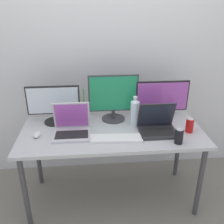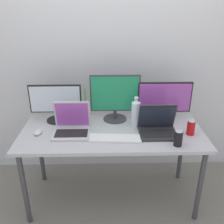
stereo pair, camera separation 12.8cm
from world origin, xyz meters
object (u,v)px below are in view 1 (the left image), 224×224
monitor_center (113,97)px  bamboo_vase (85,115)px  monitor_left (53,103)px  laptop_secondary (157,125)px  work_desk (112,138)px  water_bottle (135,112)px  laptop_silver (72,127)px  mouse_by_keyboard (37,135)px  soda_can_by_laptop (179,136)px  keyboard_main (116,138)px  soda_can_near_keyboard (190,125)px  monitor_right (162,98)px

monitor_center → bamboo_vase: monitor_center is taller
monitor_left → laptop_secondary: size_ratio=1.50×
work_desk → water_bottle: (0.21, 0.09, 0.20)m
work_desk → water_bottle: water_bottle is taller
monitor_left → laptop_silver: 0.32m
laptop_secondary → mouse_by_keyboard: laptop_secondary is taller
soda_can_by_laptop → bamboo_vase: size_ratio=0.39×
laptop_silver → water_bottle: 0.57m
keyboard_main → work_desk: bearing=101.6°
monitor_left → soda_can_by_laptop: size_ratio=3.76×
soda_can_near_keyboard → water_bottle: bearing=160.0°
monitor_center → work_desk: bearing=-98.2°
laptop_secondary → keyboard_main: size_ratio=0.75×
monitor_right → soda_can_by_laptop: size_ratio=3.95×
monitor_left → monitor_right: bearing=0.4°
keyboard_main → water_bottle: water_bottle is taller
soda_can_by_laptop → monitor_left: bearing=155.4°
mouse_by_keyboard → soda_can_near_keyboard: bearing=1.7°
soda_can_by_laptop → bamboo_vase: bearing=149.0°
mouse_by_keyboard → bamboo_vase: size_ratio=0.33×
laptop_secondary → bamboo_vase: size_ratio=0.98×
monitor_left → water_bottle: monitor_left is taller
laptop_silver → laptop_secondary: laptop_silver is taller
laptop_silver → water_bottle: size_ratio=1.11×
monitor_right → mouse_by_keyboard: bearing=-166.9°
mouse_by_keyboard → water_bottle: (0.84, 0.13, 0.11)m
monitor_center → monitor_right: bearing=-0.9°
work_desk → monitor_left: (-0.51, 0.22, 0.26)m
monitor_left → monitor_right: size_ratio=0.95×
laptop_secondary → keyboard_main: bearing=-163.7°
work_desk → monitor_right: size_ratio=3.18×
monitor_left → water_bottle: size_ratio=1.70×
water_bottle → soda_can_near_keyboard: water_bottle is taller
work_desk → mouse_by_keyboard: (-0.63, -0.04, 0.09)m
monitor_right → laptop_silver: size_ratio=1.62×
keyboard_main → soda_can_near_keyboard: bearing=10.1°
mouse_by_keyboard → bamboo_vase: bamboo_vase is taller
laptop_secondary → mouse_by_keyboard: (-1.02, 0.00, -0.04)m
mouse_by_keyboard → soda_can_by_laptop: soda_can_by_laptop is taller
soda_can_by_laptop → laptop_silver: bearing=164.7°
keyboard_main → mouse_by_keyboard: (-0.65, 0.11, 0.01)m
monitor_center → soda_can_by_laptop: 0.69m
monitor_center → soda_can_by_laptop: (0.47, -0.48, -0.16)m
laptop_silver → mouse_by_keyboard: laptop_silver is taller
soda_can_by_laptop → monitor_center: bearing=134.7°
keyboard_main → laptop_silver: bearing=163.5°
monitor_center → soda_can_by_laptop: size_ratio=3.62×
work_desk → mouse_by_keyboard: size_ratio=15.00×
laptop_silver → keyboard_main: bearing=-20.0°
monitor_right → mouse_by_keyboard: (-1.12, -0.26, -0.18)m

